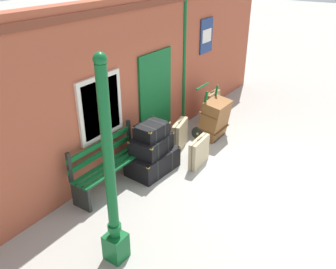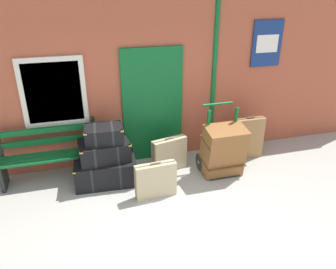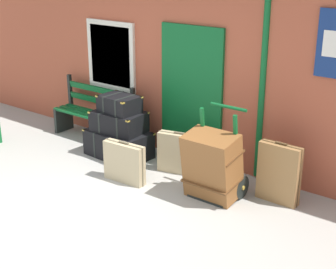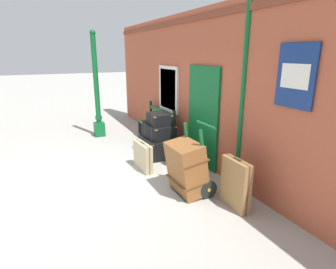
{
  "view_description": "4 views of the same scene",
  "coord_description": "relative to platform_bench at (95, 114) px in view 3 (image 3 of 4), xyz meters",
  "views": [
    {
      "loc": [
        -5.66,
        -1.84,
        3.87
      ],
      "look_at": [
        -0.15,
        1.87,
        0.52
      ],
      "focal_mm": 38.47,
      "sensor_mm": 36.0,
      "label": 1
    },
    {
      "loc": [
        -1.07,
        -3.07,
        3.12
      ],
      "look_at": [
        0.24,
        1.56,
        0.86
      ],
      "focal_mm": 35.38,
      "sensor_mm": 36.0,
      "label": 2
    },
    {
      "loc": [
        4.43,
        -3.65,
        3.13
      ],
      "look_at": [
        0.15,
        1.9,
        0.55
      ],
      "focal_mm": 53.91,
      "sensor_mm": 36.0,
      "label": 3
    },
    {
      "loc": [
        4.99,
        -0.66,
        2.34
      ],
      "look_at": [
        -0.04,
        1.73,
        0.7
      ],
      "focal_mm": 29.64,
      "sensor_mm": 36.0,
      "label": 4
    }
  ],
  "objects": [
    {
      "name": "platform_bench",
      "position": [
        0.0,
        0.0,
        0.0
      ],
      "size": [
        1.6,
        0.43,
        1.01
      ],
      "color": "#0F5B28",
      "rests_on": "ground"
    },
    {
      "name": "steamer_trunk_top",
      "position": [
        0.89,
        -0.32,
        0.43
      ],
      "size": [
        0.63,
        0.48,
        0.27
      ],
      "color": "black",
      "rests_on": "steamer_trunk_middle"
    },
    {
      "name": "suitcase_cream",
      "position": [
        2.01,
        -0.26,
        -0.14
      ],
      "size": [
        0.66,
        0.31,
        0.64
      ],
      "color": "tan",
      "rests_on": "ground"
    },
    {
      "name": "steamer_trunk_middle",
      "position": [
        0.87,
        -0.32,
        0.14
      ],
      "size": [
        0.84,
        0.6,
        0.33
      ],
      "color": "black",
      "rests_on": "steamer_trunk_base"
    },
    {
      "name": "large_brown_trunk",
      "position": [
        2.85,
        -0.67,
        0.02
      ],
      "size": [
        0.7,
        0.57,
        0.94
      ],
      "color": "brown",
      "rests_on": "ground"
    },
    {
      "name": "steamer_trunk_base",
      "position": [
        0.87,
        -0.34,
        -0.23
      ],
      "size": [
        1.05,
        0.71,
        0.43
      ],
      "color": "black",
      "rests_on": "ground"
    },
    {
      "name": "suitcase_charcoal",
      "position": [
        1.58,
        -0.99,
        -0.16
      ],
      "size": [
        0.66,
        0.19,
        0.61
      ],
      "color": "tan",
      "rests_on": "ground"
    },
    {
      "name": "porters_trolley",
      "position": [
        2.85,
        -0.5,
        -0.17
      ],
      "size": [
        0.71,
        0.56,
        1.21
      ],
      "color": "black",
      "rests_on": "ground"
    },
    {
      "name": "brick_facade",
      "position": [
        1.64,
        0.44,
        1.15
      ],
      "size": [
        10.4,
        0.35,
        3.2
      ],
      "color": "#AD5138",
      "rests_on": "ground"
    },
    {
      "name": "ground_plane",
      "position": [
        1.65,
        -2.16,
        -0.44
      ],
      "size": [
        60.0,
        60.0,
        0.0
      ],
      "primitive_type": "plane",
      "color": "#A3A099"
    },
    {
      "name": "suitcase_slate",
      "position": [
        3.58,
        -0.21,
        -0.04
      ],
      "size": [
        0.58,
        0.17,
        0.84
      ],
      "color": "olive",
      "rests_on": "ground"
    }
  ]
}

